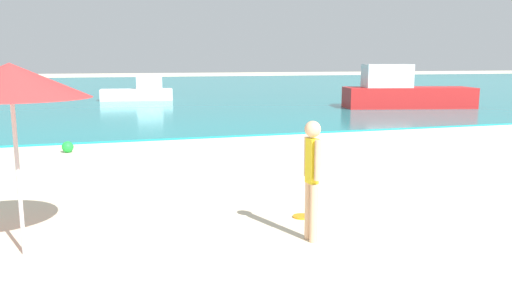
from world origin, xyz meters
The scene contains 7 objects.
water centered at (0.00, 45.57, 0.03)m, with size 160.00×60.00×0.06m, color teal.
person_standing centered at (0.49, 6.34, 0.89)m, with size 0.21×0.36×1.57m.
frisbee centered at (0.77, 7.32, 0.01)m, with size 0.27×0.27×0.03m, color orange.
boat_near centered at (12.30, 22.33, 0.78)m, with size 6.40×3.39×2.08m.
boat_far centered at (0.53, 31.02, 0.53)m, with size 4.14×1.71×1.37m.
beach_ball centered at (-2.78, 14.28, 0.14)m, with size 0.29×0.29×0.29m, color green.
beach_umbrella centered at (-3.01, 6.92, 2.08)m, with size 1.79×1.79×2.29m.
Camera 1 is at (-2.15, 0.38, 2.31)m, focal length 36.52 mm.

